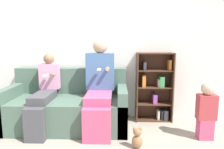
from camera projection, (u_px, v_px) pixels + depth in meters
The scene contains 8 objects.
ground_plane at pixel (72, 142), 2.58m from camera, with size 14.00×14.00×0.00m, color #9E9384.
back_wall at pixel (82, 42), 3.33m from camera, with size 10.00×0.06×2.55m.
couch at pixel (67, 108), 3.04m from camera, with size 1.80×0.83×0.86m.
adult_seated at pixel (99, 83), 2.89m from camera, with size 0.42×0.79×1.33m.
child_seated at pixel (44, 93), 2.87m from camera, with size 0.30×0.79×1.10m.
toddler_standing at pixel (206, 110), 2.61m from camera, with size 0.24×0.17×0.77m.
bookshelf at pixel (155, 88), 3.28m from camera, with size 0.58×0.26×1.11m.
teddy_bear at pixel (137, 138), 2.41m from camera, with size 0.13×0.11×0.27m.
Camera 1 is at (0.59, -2.40, 1.26)m, focal length 32.00 mm.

